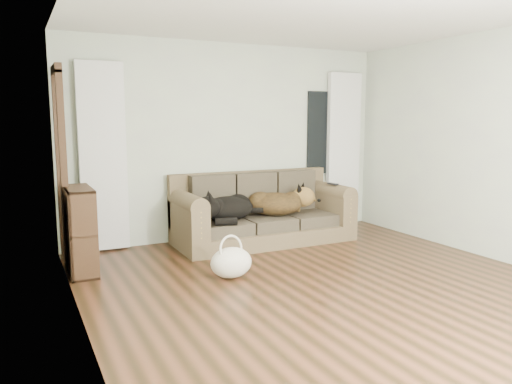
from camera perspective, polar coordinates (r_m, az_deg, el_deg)
name	(u,v)px	position (r m, az deg, el deg)	size (l,w,h in m)	color
floor	(336,290)	(4.87, 9.15, -11.02)	(5.00, 5.00, 0.00)	black
ceiling	(343,4)	(4.70, 9.94, 20.45)	(5.00, 5.00, 0.00)	white
wall_back	(231,142)	(6.79, -2.89, 5.78)	(4.50, 0.04, 2.60)	beige
wall_left	(79,162)	(3.77, -19.57, 3.20)	(0.04, 5.00, 2.60)	beige
wall_right	(507,147)	(6.19, 26.79, 4.64)	(0.04, 5.00, 2.60)	beige
curtain_left	(103,157)	(6.25, -17.09, 3.81)	(0.55, 0.08, 2.25)	silver
curtain_right	(343,149)	(7.62, 9.94, 4.82)	(0.55, 0.08, 2.25)	silver
window_pane	(322,133)	(7.45, 7.57, 6.72)	(0.50, 0.03, 1.20)	black
door_casing	(62,170)	(5.83, -21.32, 2.32)	(0.07, 0.60, 2.10)	black
sofa	(264,208)	(6.51, 0.92, -1.86)	(2.31, 1.00, 0.94)	#4C422B
dog_black_lab	(225,210)	(6.21, -3.54, -2.09)	(0.73, 0.51, 0.31)	black
dog_shepherd	(278,204)	(6.58, 2.53, -1.40)	(0.76, 0.53, 0.33)	black
tv_remote	(333,184)	(6.86, 8.78, 0.93)	(0.04, 0.16, 0.02)	black
tote_bag	(231,262)	(5.13, -2.86, -8.04)	(0.43, 0.34, 0.32)	beige
bookshelf	(79,226)	(5.54, -19.53, -3.65)	(0.27, 0.72, 0.90)	black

